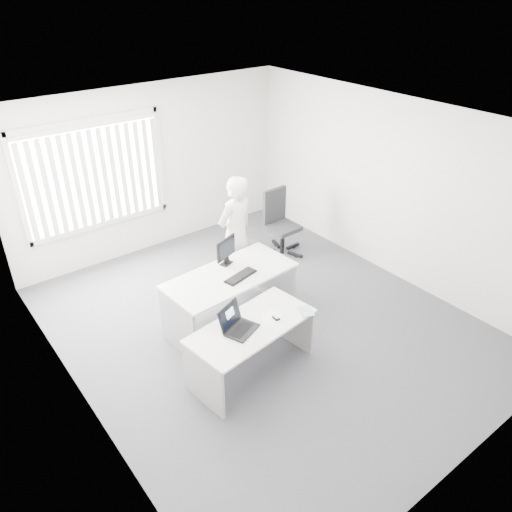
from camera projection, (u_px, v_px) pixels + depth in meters
ground at (263, 324)px, 7.00m from camera, size 6.00×6.00×0.00m
wall_back at (152, 170)px, 8.35m from camera, size 5.00×0.02×2.80m
wall_front at (483, 365)px, 4.24m from camera, size 5.00×0.02×2.80m
wall_left at (68, 307)px, 4.97m from camera, size 0.02×6.00×2.80m
wall_right at (391, 189)px, 7.62m from camera, size 0.02×6.00×2.80m
ceiling at (265, 125)px, 5.59m from camera, size 5.00×6.00×0.02m
window at (94, 175)px, 7.71m from camera, size 2.32×0.06×1.76m
blinds at (96, 178)px, 7.69m from camera, size 2.20×0.10×1.50m
desk_near at (252, 338)px, 5.93m from camera, size 1.64×0.92×0.71m
desk_far at (230, 289)px, 6.72m from camera, size 1.82×0.95×0.81m
office_chair at (280, 234)px, 8.60m from camera, size 0.66×0.66×1.13m
person at (236, 234)px, 7.42m from camera, size 0.72×0.54×1.80m
laptop at (242, 320)px, 5.66m from camera, size 0.48×0.46×0.30m
paper_sheet at (273, 317)px, 5.97m from camera, size 0.32×0.28×0.00m
mouse at (276, 317)px, 5.92m from camera, size 0.06×0.10×0.04m
booklet at (306, 311)px, 6.05m from camera, size 0.23×0.26×0.01m
keyboard at (241, 276)px, 6.54m from camera, size 0.51×0.26×0.02m
monitor at (226, 251)px, 6.75m from camera, size 0.41×0.24×0.39m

